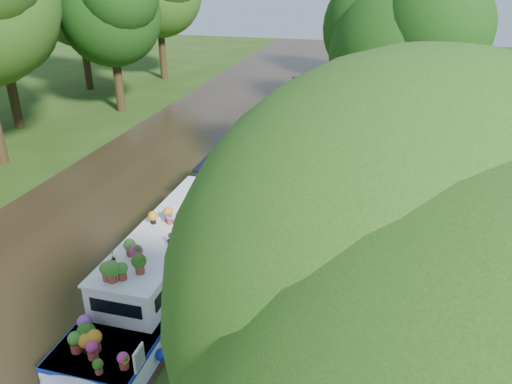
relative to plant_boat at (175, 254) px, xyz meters
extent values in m
plane|color=#203E0F|center=(2.25, 2.89, -0.85)|extent=(100.00, 100.00, 0.00)
cube|color=black|center=(-3.75, 2.89, -0.84)|extent=(10.00, 100.00, 0.02)
cube|color=#412D1E|center=(3.45, 2.89, -0.84)|extent=(2.20, 100.00, 0.03)
cube|color=white|center=(0.00, 0.85, -0.46)|extent=(2.20, 12.00, 0.75)
cube|color=navy|center=(0.00, 0.85, -0.14)|extent=(2.24, 12.04, 0.12)
cube|color=white|center=(0.00, 0.05, 0.44)|extent=(1.80, 7.00, 1.05)
cube|color=white|center=(0.00, 0.05, 1.00)|extent=(1.90, 7.10, 0.06)
cube|color=black|center=(0.91, 0.05, 0.52)|extent=(0.03, 6.40, 0.38)
cube|color=black|center=(-0.91, 0.05, 0.52)|extent=(0.03, 6.40, 0.38)
cube|color=black|center=(0.00, 5.15, 1.07)|extent=(1.90, 2.40, 0.10)
cube|color=white|center=(1.15, -4.55, 0.22)|extent=(0.04, 0.45, 0.55)
imported|color=#234D14|center=(-0.64, -2.31, 1.21)|extent=(0.14, 0.20, 0.37)
imported|color=#234D14|center=(0.45, -1.09, 1.21)|extent=(0.28, 0.28, 0.37)
cylinder|color=black|center=(6.05, 5.89, 1.42)|extent=(0.56, 0.56, 4.55)
sphere|color=#11340D|center=(6.05, 5.89, 5.38)|extent=(4.80, 4.80, 4.80)
sphere|color=#11340D|center=(7.01, 5.17, 6.34)|extent=(3.60, 3.60, 3.60)
sphere|color=#11340D|center=(5.21, 6.73, 6.10)|extent=(3.84, 3.84, 3.84)
cylinder|color=black|center=(6.75, 17.89, 1.07)|extent=(0.56, 0.56, 3.85)
sphere|color=#234D14|center=(6.75, 17.89, 5.10)|extent=(6.00, 6.00, 6.00)
sphere|color=#234D14|center=(7.95, 16.99, 6.30)|extent=(4.50, 4.50, 4.50)
sphere|color=#234D14|center=(5.70, 18.94, 6.00)|extent=(4.80, 4.80, 4.80)
cylinder|color=black|center=(6.25, 28.89, 1.25)|extent=(0.56, 0.56, 4.20)
sphere|color=#234D14|center=(6.27, -8.13, 5.45)|extent=(4.48, 4.48, 4.48)
cylinder|color=black|center=(-11.25, 16.89, 1.07)|extent=(0.56, 0.56, 3.85)
sphere|color=#11340D|center=(-11.25, 16.89, 5.17)|extent=(6.20, 6.20, 6.20)
cylinder|color=black|center=(-12.75, 26.89, 1.34)|extent=(0.56, 0.56, 4.38)
cylinder|color=black|center=(-15.25, 11.89, 1.16)|extent=(0.56, 0.56, 4.02)
cylinder|color=black|center=(-16.75, 21.89, 1.25)|extent=(0.56, 0.56, 4.20)
cube|color=black|center=(0.14, 23.33, -0.53)|extent=(3.90, 6.34, 0.61)
cube|color=black|center=(0.14, 22.83, 0.13)|extent=(2.65, 3.84, 0.71)
imported|color=#DC5AA7|center=(2.75, 26.69, 0.03)|extent=(0.72, 0.58, 1.70)
imported|color=black|center=(3.71, 26.66, -0.04)|extent=(0.88, 0.75, 1.57)
imported|color=#266A20|center=(1.65, 7.81, -0.66)|extent=(0.41, 0.38, 0.39)
camera|label=1|loc=(5.88, -12.05, 8.23)|focal=35.00mm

